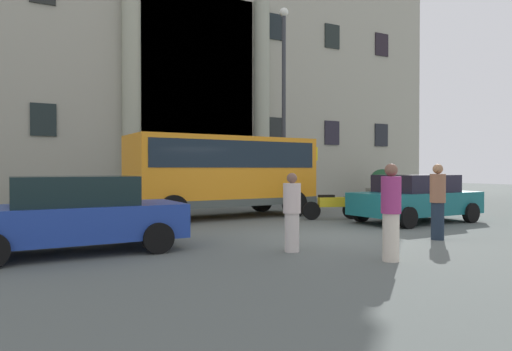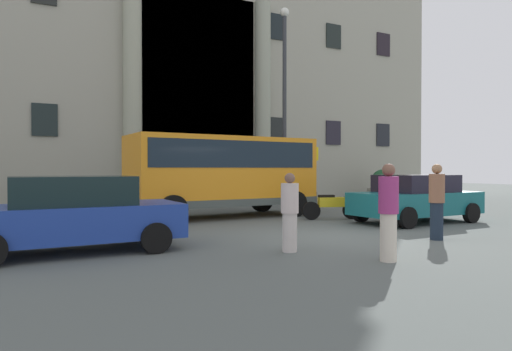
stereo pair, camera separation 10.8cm
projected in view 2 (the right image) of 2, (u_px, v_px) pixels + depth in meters
ground_plane at (334, 239)px, 11.28m from camera, size 80.00×64.00×0.12m
office_building_facade at (151, 49)px, 26.64m from camera, size 34.34×9.68×17.46m
orange_minibus at (223, 170)px, 15.86m from camera, size 6.55×2.80×2.78m
bus_stop_sign at (314, 170)px, 20.23m from camera, size 0.44×0.08×2.66m
hedge_planter_far_west at (384, 184)px, 26.24m from camera, size 1.73×0.92×1.67m
hedge_planter_west at (297, 188)px, 23.10m from camera, size 1.90×0.90×1.52m
hedge_planter_far_east at (202, 190)px, 20.92m from camera, size 1.79×0.89×1.51m
parked_sedan_far at (73, 214)px, 9.17m from camera, size 4.28×2.06×1.54m
parked_hatchback_near at (416, 198)px, 14.32m from camera, size 4.22×2.21×1.50m
motorcycle_far_end at (330, 206)px, 15.16m from camera, size 1.95×0.79×0.89m
pedestrian_woman_dark_dress at (388, 212)px, 8.28m from camera, size 0.36×0.36×1.78m
pedestrian_man_crossing at (290, 212)px, 9.25m from camera, size 0.36×0.36×1.61m
pedestrian_child_trailing at (437, 201)px, 10.80m from camera, size 0.36×0.36×1.80m
lamppost_plaza_centre at (285, 93)px, 20.36m from camera, size 0.40×0.40×8.88m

